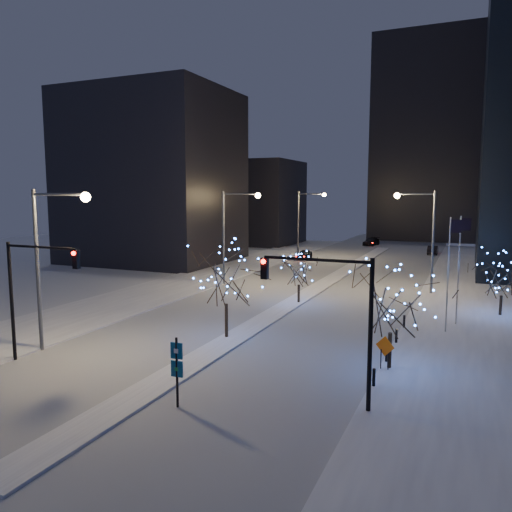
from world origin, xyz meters
The scene contains 25 objects.
ground centered at (0.00, 0.00, 0.00)m, with size 160.00×160.00×0.00m, color silver.
road centered at (0.00, 35.00, 0.01)m, with size 20.00×130.00×0.02m, color #9FA4AD.
median centered at (0.00, 30.00, 0.07)m, with size 2.00×80.00×0.15m, color white.
east_sidewalk centered at (15.00, 20.00, 0.07)m, with size 10.00×90.00×0.15m, color white.
west_sidewalk centered at (-14.00, 20.00, 0.07)m, with size 8.00×90.00×0.15m, color white.
filler_west_near centered at (-28.00, 40.00, 12.00)m, with size 22.00×18.00×24.00m, color black.
filler_west_far centered at (-26.00, 70.00, 8.00)m, with size 18.00×16.00×16.00m, color black.
horizon_block centered at (6.00, 92.00, 21.00)m, with size 24.00×14.00×42.00m, color black.
street_lamp_w_near centered at (-8.94, 2.00, 6.50)m, with size 4.40×0.56×10.00m.
street_lamp_w_mid centered at (-8.94, 27.00, 6.50)m, with size 4.40×0.56×10.00m.
street_lamp_w_far centered at (-8.94, 52.00, 6.50)m, with size 4.40×0.56×10.00m.
street_lamp_east centered at (10.08, 30.00, 6.45)m, with size 3.90×0.56×10.00m.
traffic_signal_west centered at (-8.44, 0.00, 4.76)m, with size 5.26×0.43×7.00m.
traffic_signal_east centered at (8.94, 1.00, 4.76)m, with size 5.26×0.43×7.00m.
flagpoles centered at (13.37, 17.25, 4.80)m, with size 1.35×2.60×8.00m.
bollards centered at (10.20, 10.00, 0.60)m, with size 0.16×12.16×0.90m.
car_near centered at (-8.29, 49.91, 0.73)m, with size 1.72×4.28×1.46m, color black.
car_mid centered at (8.77, 64.16, 0.71)m, with size 1.50×4.31×1.42m, color black.
car_far centered at (-2.95, 74.35, 0.72)m, with size 2.03×5.00×1.45m, color black.
holiday_tree_median_near centered at (-0.50, 8.81, 4.37)m, with size 5.41×5.41×6.56m.
holiday_tree_median_far centered at (0.50, 21.07, 2.99)m, with size 4.49×4.49×4.39m.
holiday_tree_plaza_near centered at (10.50, 7.05, 3.88)m, with size 5.47×5.47×5.84m.
holiday_tree_plaza_far centered at (16.76, 22.95, 3.33)m, with size 5.44×5.44×5.13m.
wayfinding_sign centered at (2.35, -1.82, 2.03)m, with size 0.59×0.11×3.30m.
construction_sign centered at (10.30, 6.67, 1.28)m, with size 1.07×0.44×1.87m.
Camera 1 is at (14.33, -20.41, 9.75)m, focal length 35.00 mm.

